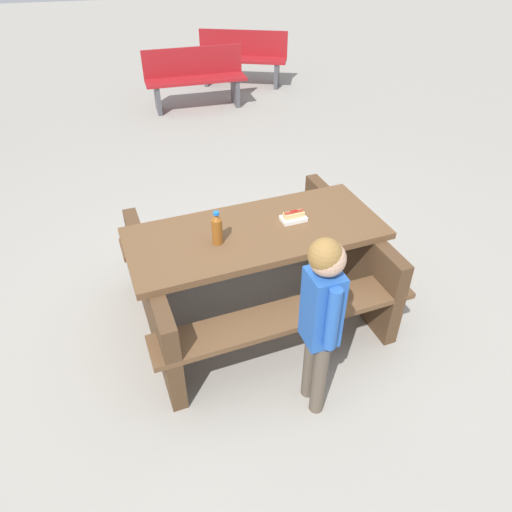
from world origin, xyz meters
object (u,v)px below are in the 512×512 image
at_px(park_bench_near, 242,57).
at_px(park_bench_mid, 195,77).
at_px(hotdog_tray, 294,217).
at_px(picnic_table, 256,265).
at_px(child_in_coat, 322,308).
at_px(soda_bottle, 217,229).

xyz_separation_m(park_bench_near, park_bench_mid, (-0.91, -0.96, 0.00)).
relative_size(hotdog_tray, park_bench_near, 0.13).
distance_m(picnic_table, hotdog_tray, 0.45).
xyz_separation_m(child_in_coat, park_bench_mid, (-0.07, 5.58, -0.36)).
height_order(soda_bottle, park_bench_near, soda_bottle).
height_order(child_in_coat, park_bench_mid, child_in_coat).
relative_size(picnic_table, park_bench_mid, 1.31).
bearing_deg(picnic_table, hotdog_tray, 13.13).
xyz_separation_m(hotdog_tray, child_in_coat, (-0.13, -0.98, 0.03)).
distance_m(picnic_table, soda_bottle, 0.51).
relative_size(soda_bottle, hotdog_tray, 1.24).
bearing_deg(park_bench_mid, picnic_table, -91.14).
distance_m(picnic_table, child_in_coat, 1.00).
bearing_deg(park_bench_near, child_in_coat, -97.33).
height_order(soda_bottle, hotdog_tray, soda_bottle).
xyz_separation_m(picnic_table, hotdog_tray, (0.29, 0.07, 0.34)).
bearing_deg(picnic_table, soda_bottle, -162.30).
xyz_separation_m(picnic_table, park_bench_mid, (0.09, 4.67, 0.00)).
height_order(soda_bottle, child_in_coat, child_in_coat).
xyz_separation_m(child_in_coat, park_bench_near, (0.84, 6.54, -0.36)).
xyz_separation_m(soda_bottle, hotdog_tray, (0.57, 0.16, -0.08)).
bearing_deg(park_bench_near, picnic_table, -100.14).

